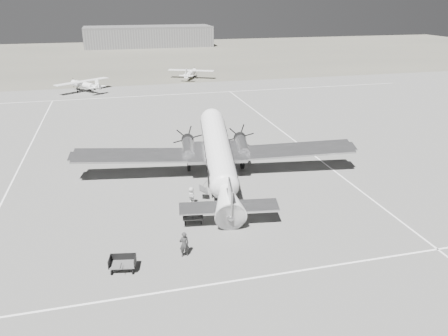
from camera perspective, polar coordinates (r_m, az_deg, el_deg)
ground at (r=39.28m, az=-1.01°, el=-2.33°), size 260.00×260.00×0.00m
taxi_line_near at (r=27.55m, az=5.94°, el=-13.78°), size 60.00×0.15×0.01m
taxi_line_right at (r=43.40m, az=14.60°, el=-0.66°), size 0.15×80.00×0.01m
taxi_line_left at (r=48.69m, az=-25.03°, el=0.39°), size 0.15×60.00×0.01m
taxi_line_horizon at (r=77.08m, az=-7.99°, el=9.42°), size 90.00×0.15×0.01m
grass_infield at (r=131.20m, az=-10.95°, el=14.18°), size 260.00×90.00×0.01m
hangar_main at (r=156.05m, az=-9.82°, el=16.59°), size 42.00×14.00×6.60m
dc3_airliner at (r=38.98m, az=-0.73°, el=1.53°), size 29.20×22.22×5.12m
light_plane_left at (r=82.58m, az=-17.78°, el=10.18°), size 13.41×12.99×2.16m
light_plane_right at (r=92.15m, az=-4.36°, el=12.16°), size 12.06×11.15×2.01m
baggage_cart_near at (r=33.01m, az=-4.10°, el=-6.41°), size 1.74×1.35×0.90m
baggage_cart_far at (r=28.27m, az=-13.10°, el=-12.12°), size 1.88×1.48×0.96m
ground_crew at (r=28.86m, az=-5.23°, el=-9.88°), size 0.69×0.50×1.77m
ramp_agent at (r=33.68m, az=-4.16°, el=-4.89°), size 0.74×0.93×1.85m
passenger at (r=35.54m, az=-4.29°, el=-3.69°), size 0.66×0.86×1.56m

